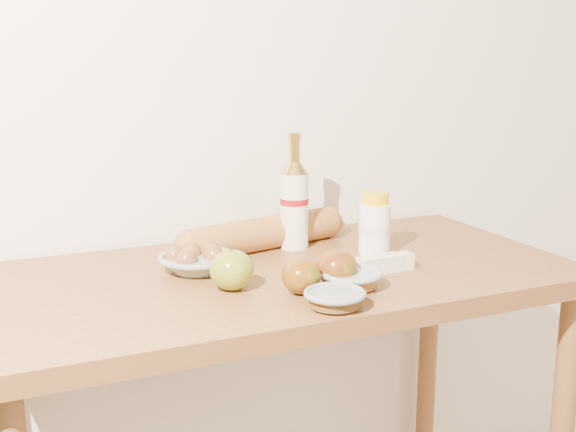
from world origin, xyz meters
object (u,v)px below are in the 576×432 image
object	(u,v)px
table	(282,326)
egg_bowl	(197,261)
baguette	(263,233)
bourbon_bottle	(294,202)
cream_bottle	(375,226)

from	to	relation	value
table	egg_bowl	xyz separation A→B (m)	(-0.16, 0.06, 0.15)
baguette	bourbon_bottle	bearing A→B (deg)	-24.26
cream_bottle	egg_bowl	world-z (taller)	cream_bottle
table	bourbon_bottle	world-z (taller)	bourbon_bottle
cream_bottle	baguette	distance (m)	0.25
cream_bottle	egg_bowl	size ratio (longest dim) A/B	0.78
cream_bottle	baguette	bearing A→B (deg)	148.65
bourbon_bottle	cream_bottle	xyz separation A→B (m)	(0.14, -0.12, -0.04)
bourbon_bottle	cream_bottle	world-z (taller)	bourbon_bottle
table	egg_bowl	distance (m)	0.23
table	egg_bowl	bearing A→B (deg)	159.68
table	baguette	world-z (taller)	baguette
baguette	cream_bottle	bearing A→B (deg)	-44.97
cream_bottle	baguette	world-z (taller)	cream_bottle
cream_bottle	egg_bowl	distance (m)	0.40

